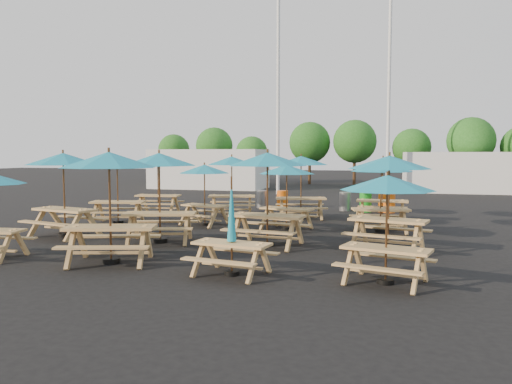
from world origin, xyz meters
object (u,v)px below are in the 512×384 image
(picnic_unit_5, at_px, (159,165))
(picnic_unit_13, at_px, (389,168))
(picnic_unit_12, at_px, (387,190))
(waste_bin_3, at_px, (366,203))
(picnic_unit_9, at_px, (267,165))
(waste_bin_4, at_px, (384,203))
(waste_bin_5, at_px, (389,203))
(picnic_unit_15, at_px, (383,167))
(waste_bin_1, at_px, (282,199))
(picnic_unit_3, at_px, (158,166))
(waste_bin_2, at_px, (345,201))
(picnic_unit_7, at_px, (232,164))
(picnic_unit_6, at_px, (204,173))
(picnic_unit_4, at_px, (109,167))
(picnic_unit_2, at_px, (117,166))
(picnic_unit_1, at_px, (63,164))
(picnic_unit_10, at_px, (287,173))
(picnic_unit_14, at_px, (381,171))
(waste_bin_0, at_px, (262,199))
(picnic_unit_11, at_px, (301,164))

(picnic_unit_5, distance_m, picnic_unit_13, 6.20)
(picnic_unit_12, relative_size, waste_bin_3, 2.69)
(picnic_unit_9, height_order, waste_bin_4, picnic_unit_9)
(picnic_unit_5, distance_m, waste_bin_5, 11.10)
(picnic_unit_5, distance_m, waste_bin_4, 11.14)
(picnic_unit_15, xyz_separation_m, waste_bin_1, (-4.48, 3.33, -1.62))
(picnic_unit_3, xyz_separation_m, picnic_unit_13, (9.36, -5.87, 0.13))
(picnic_unit_3, distance_m, picnic_unit_13, 11.05)
(picnic_unit_3, distance_m, picnic_unit_5, 7.06)
(picnic_unit_15, relative_size, waste_bin_2, 2.90)
(picnic_unit_7, bearing_deg, waste_bin_4, 9.13)
(picnic_unit_6, bearing_deg, picnic_unit_9, -27.11)
(picnic_unit_4, bearing_deg, picnic_unit_2, 102.68)
(waste_bin_4, bearing_deg, picnic_unit_4, -116.01)
(picnic_unit_6, bearing_deg, picnic_unit_7, 109.34)
(picnic_unit_1, relative_size, picnic_unit_13, 1.02)
(picnic_unit_10, xyz_separation_m, picnic_unit_15, (2.99, 2.93, 0.17))
(picnic_unit_5, xyz_separation_m, picnic_unit_14, (5.94, 3.52, -0.23))
(picnic_unit_6, xyz_separation_m, waste_bin_4, (5.97, 5.74, -1.43))
(picnic_unit_5, xyz_separation_m, waste_bin_2, (4.31, 9.32, -1.77))
(picnic_unit_13, relative_size, picnic_unit_14, 1.11)
(picnic_unit_5, distance_m, waste_bin_3, 10.58)
(picnic_unit_1, xyz_separation_m, picnic_unit_12, (9.37, -3.11, -0.37))
(picnic_unit_7, bearing_deg, waste_bin_3, 10.45)
(picnic_unit_7, distance_m, picnic_unit_12, 11.33)
(picnic_unit_2, xyz_separation_m, waste_bin_1, (4.63, 6.39, -1.65))
(picnic_unit_2, height_order, waste_bin_4, picnic_unit_2)
(waste_bin_0, distance_m, waste_bin_3, 4.72)
(picnic_unit_6, distance_m, picnic_unit_11, 3.96)
(picnic_unit_6, relative_size, waste_bin_5, 2.84)
(waste_bin_0, bearing_deg, picnic_unit_2, -119.99)
(picnic_unit_14, xyz_separation_m, waste_bin_1, (-4.48, 5.98, -1.54))
(picnic_unit_11, bearing_deg, picnic_unit_3, 164.78)
(picnic_unit_9, bearing_deg, waste_bin_3, 82.55)
(picnic_unit_3, bearing_deg, waste_bin_3, 10.82)
(waste_bin_4, bearing_deg, picnic_unit_1, -135.26)
(picnic_unit_9, height_order, picnic_unit_12, picnic_unit_9)
(picnic_unit_15, height_order, waste_bin_0, picnic_unit_15)
(picnic_unit_10, bearing_deg, picnic_unit_14, 20.70)
(picnic_unit_13, distance_m, waste_bin_4, 8.97)
(waste_bin_2, bearing_deg, waste_bin_4, -2.74)
(picnic_unit_9, height_order, picnic_unit_14, picnic_unit_9)
(picnic_unit_1, xyz_separation_m, picnic_unit_6, (3.19, 3.35, -0.35))
(waste_bin_2, bearing_deg, picnic_unit_6, -126.56)
(picnic_unit_9, distance_m, waste_bin_4, 9.59)
(picnic_unit_11, distance_m, waste_bin_3, 4.04)
(picnic_unit_6, relative_size, waste_bin_1, 2.84)
(waste_bin_1, bearing_deg, picnic_unit_2, -125.93)
(waste_bin_0, bearing_deg, picnic_unit_10, -68.60)
(picnic_unit_3, xyz_separation_m, waste_bin_0, (3.67, 3.18, -1.58))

